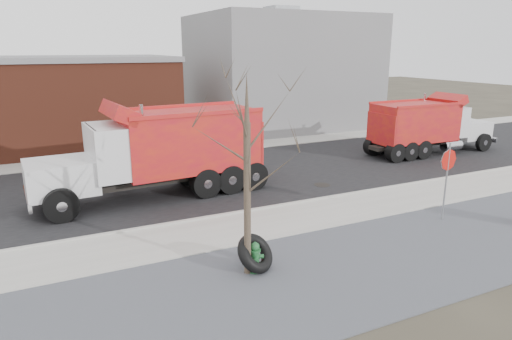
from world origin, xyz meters
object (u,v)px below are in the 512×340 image
dump_truck_red_a (428,124)px  stop_sign (448,168)px  dump_truck_red_b (161,149)px  truck_tire (255,253)px  fire_hydrant (255,258)px

dump_truck_red_a → stop_sign: bearing=-132.1°
dump_truck_red_a → dump_truck_red_b: size_ratio=0.88×
truck_tire → dump_truck_red_b: (-0.58, 7.33, 1.44)m
truck_tire → stop_sign: 7.50m
stop_sign → dump_truck_red_b: bearing=156.3°
fire_hydrant → stop_sign: bearing=21.7°
stop_sign → dump_truck_red_b: dump_truck_red_b is taller
stop_sign → dump_truck_red_a: (7.21, 7.85, -0.21)m
stop_sign → dump_truck_red_b: size_ratio=0.30×
fire_hydrant → truck_tire: (0.03, 0.06, 0.11)m
truck_tire → dump_truck_red_a: (14.57, 8.35, 1.15)m
fire_hydrant → dump_truck_red_b: (-0.54, 7.38, 1.54)m
fire_hydrant → dump_truck_red_a: dump_truck_red_a is taller
fire_hydrant → stop_sign: 7.56m
fire_hydrant → dump_truck_red_a: size_ratio=0.10×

